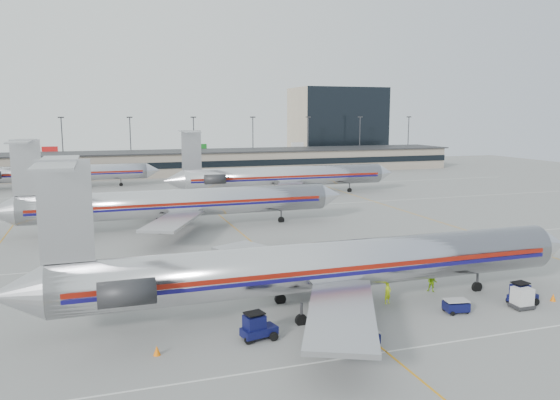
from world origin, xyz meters
name	(u,v)px	position (x,y,z in m)	size (l,w,h in m)	color
ground	(295,277)	(0.00, 0.00, 0.00)	(260.00, 260.00, 0.00)	gray
apron_markings	(266,253)	(0.00, 10.00, 0.01)	(160.00, 0.15, 0.02)	silver
terminal	(169,163)	(0.00, 97.97, 3.16)	(162.00, 17.00, 6.25)	gray
light_mast_row	(163,140)	(0.00, 112.00, 8.58)	(163.60, 0.40, 15.28)	#38383D
distant_building	(337,124)	(62.00, 128.00, 12.50)	(30.00, 20.00, 25.00)	tan
jet_foreground	(315,266)	(-1.62, -9.16, 3.75)	(49.42, 29.10, 12.94)	silver
jet_second_row	(174,203)	(-8.18, 26.77, 3.73)	(49.06, 28.89, 12.84)	silver
jet_third_row	(281,176)	(16.25, 52.77, 3.79)	(47.75, 29.37, 13.06)	silver
jet_back_row	(57,173)	(-26.44, 77.72, 3.34)	(42.09, 25.89, 11.51)	silver
tug_left	(257,327)	(-7.71, -13.31, 0.93)	(2.73, 1.78, 2.05)	#0A0C39
tug_center	(337,315)	(-1.33, -12.92, 0.90)	(2.68, 1.87, 1.97)	#0A0C39
tug_right	(522,294)	(15.36, -13.37, 0.90)	(2.56, 1.50, 1.98)	#0A0C39
cart_inner	(365,338)	(-0.87, -16.53, 0.55)	(1.89, 1.36, 1.03)	#0A0C39
cart_outer	(456,306)	(9.02, -13.19, 0.57)	(2.06, 1.58, 1.06)	#0A0C39
uld_container	(522,298)	(14.77, -14.08, 0.89)	(1.70, 1.42, 1.76)	#2D2D30
belt_loader	(333,302)	(-0.06, -9.35, 0.61)	(4.37, 1.63, 2.28)	#A6A6A6
ramp_worker_near	(388,293)	(4.84, -9.55, 0.93)	(0.67, 0.44, 1.85)	#CFF016
ramp_worker_far	(432,282)	(10.18, -8.08, 0.91)	(0.88, 0.69, 1.82)	#93D514
cone_right	(553,297)	(18.65, -13.48, 0.32)	(0.48, 0.48, 0.65)	orange
cone_left	(157,350)	(-14.72, -13.63, 0.33)	(0.49, 0.49, 0.67)	orange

